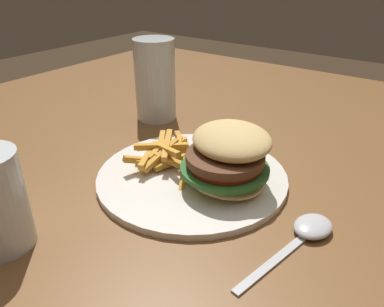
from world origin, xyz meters
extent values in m
cube|color=brown|center=(0.00, 0.00, 0.70)|extent=(1.55, 1.29, 0.03)
cylinder|color=brown|center=(-0.70, 0.57, 0.34)|extent=(0.08, 0.08, 0.68)
cylinder|color=white|center=(-0.06, -0.09, 0.72)|extent=(0.29, 0.29, 0.01)
ellipsoid|color=#DBB770|center=(0.00, -0.09, 0.73)|extent=(0.14, 0.12, 0.02)
cylinder|color=#2D6628|center=(0.00, -0.09, 0.75)|extent=(0.15, 0.15, 0.01)
cylinder|color=red|center=(0.00, -0.09, 0.76)|extent=(0.12, 0.12, 0.01)
cylinder|color=brown|center=(0.00, -0.09, 0.77)|extent=(0.13, 0.13, 0.01)
ellipsoid|color=#DBB770|center=(0.00, -0.07, 0.79)|extent=(0.14, 0.12, 0.05)
cube|color=gold|center=(-0.07, -0.09, 0.73)|extent=(0.09, 0.03, 0.03)
cube|color=gold|center=(-0.15, -0.04, 0.73)|extent=(0.06, 0.07, 0.02)
cube|color=gold|center=(-0.11, -0.04, 0.73)|extent=(0.08, 0.06, 0.03)
cube|color=gold|center=(-0.11, -0.08, 0.75)|extent=(0.05, 0.08, 0.02)
cube|color=gold|center=(-0.11, -0.06, 0.74)|extent=(0.02, 0.07, 0.01)
cube|color=gold|center=(-0.11, -0.06, 0.73)|extent=(0.05, 0.05, 0.01)
cube|color=gold|center=(-0.10, -0.09, 0.75)|extent=(0.07, 0.03, 0.02)
cube|color=gold|center=(-0.11, -0.10, 0.74)|extent=(0.01, 0.08, 0.03)
cube|color=gold|center=(-0.06, -0.10, 0.73)|extent=(0.04, 0.07, 0.03)
cube|color=gold|center=(-0.14, -0.06, 0.73)|extent=(0.05, 0.07, 0.02)
cube|color=gold|center=(-0.12, -0.08, 0.75)|extent=(0.08, 0.06, 0.01)
cube|color=gold|center=(-0.12, -0.12, 0.74)|extent=(0.04, 0.07, 0.03)
cube|color=gold|center=(-0.10, -0.05, 0.73)|extent=(0.05, 0.06, 0.02)
cube|color=gold|center=(-0.13, -0.11, 0.73)|extent=(0.03, 0.06, 0.03)
cube|color=gold|center=(-0.13, -0.11, 0.74)|extent=(0.04, 0.08, 0.01)
cube|color=gold|center=(-0.11, -0.06, 0.74)|extent=(0.04, 0.06, 0.02)
cube|color=gold|center=(-0.12, -0.09, 0.74)|extent=(0.01, 0.06, 0.02)
cube|color=gold|center=(-0.08, -0.05, 0.73)|extent=(0.02, 0.07, 0.01)
cube|color=gold|center=(-0.09, -0.09, 0.73)|extent=(0.03, 0.06, 0.02)
cube|color=gold|center=(-0.06, -0.08, 0.73)|extent=(0.06, 0.02, 0.03)
cylinder|color=silver|center=(-0.27, 0.07, 0.79)|extent=(0.08, 0.08, 0.17)
cylinder|color=#B26B19|center=(-0.27, 0.07, 0.78)|extent=(0.07, 0.07, 0.14)
ellipsoid|color=silver|center=(0.14, -0.10, 0.72)|extent=(0.05, 0.06, 0.02)
cube|color=silver|center=(0.12, -0.18, 0.71)|extent=(0.03, 0.12, 0.00)
camera|label=1|loc=(0.24, -0.49, 1.02)|focal=35.00mm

